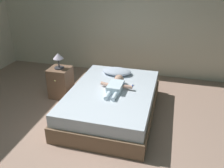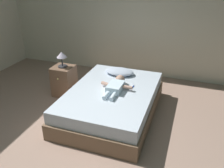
% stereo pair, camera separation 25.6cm
% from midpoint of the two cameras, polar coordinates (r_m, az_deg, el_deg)
% --- Properties ---
extents(ground_plane, '(8.00, 8.00, 0.00)m').
position_cam_midpoint_polar(ground_plane, '(3.18, -10.90, -17.72)').
color(ground_plane, '#A2806E').
extents(wall_behind_bed, '(8.00, 0.12, 2.53)m').
position_cam_midpoint_polar(wall_behind_bed, '(5.23, 2.34, 16.03)').
color(wall_behind_bed, beige).
rests_on(wall_behind_bed, ground_plane).
extents(bed, '(1.35, 1.96, 0.44)m').
position_cam_midpoint_polar(bed, '(3.87, -1.90, -4.36)').
color(bed, brown).
rests_on(bed, ground_plane).
extents(pillow, '(0.53, 0.34, 0.11)m').
position_cam_midpoint_polar(pillow, '(4.30, -0.54, 3.05)').
color(pillow, silver).
rests_on(pillow, bed).
extents(baby, '(0.52, 0.68, 0.16)m').
position_cam_midpoint_polar(baby, '(3.76, -0.98, -0.44)').
color(baby, white).
rests_on(baby, bed).
extents(toothbrush, '(0.03, 0.15, 0.02)m').
position_cam_midpoint_polar(toothbrush, '(3.85, 2.94, -0.61)').
color(toothbrush, blue).
rests_on(toothbrush, bed).
extents(nightstand, '(0.37, 0.40, 0.56)m').
position_cam_midpoint_polar(nightstand, '(4.50, -13.85, 0.35)').
color(nightstand, brown).
rests_on(nightstand, ground_plane).
extents(lamp, '(0.18, 0.18, 0.29)m').
position_cam_midpoint_polar(lamp, '(4.32, -14.52, 6.10)').
color(lamp, '#333338').
rests_on(lamp, nightstand).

